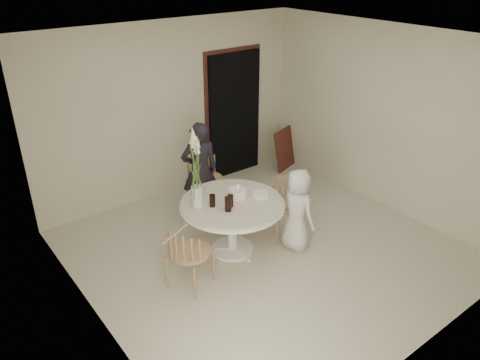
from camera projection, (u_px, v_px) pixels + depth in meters
ground at (265, 249)px, 6.21m from camera, size 4.50×4.50×0.00m
room_shell at (268, 135)px, 5.49m from camera, size 4.50×4.50×4.50m
doorway at (234, 115)px, 7.93m from camera, size 1.00×0.10×2.10m
door_trim at (233, 111)px, 7.93m from camera, size 1.12×0.03×2.22m
table at (232, 210)px, 5.92m from camera, size 1.33×1.33×0.73m
picture_frame at (284, 149)px, 8.37m from camera, size 0.57×0.32×0.72m
chair_far at (201, 171)px, 7.02m from camera, size 0.53×0.57×0.91m
chair_right at (285, 196)px, 6.37m from camera, size 0.53×0.50×0.87m
chair_left at (183, 250)px, 5.23m from camera, size 0.62×0.60×0.86m
girl at (200, 170)px, 6.71m from camera, size 0.61×0.50×1.45m
boy at (297, 210)px, 6.02m from camera, size 0.38×0.56×1.12m
birthday_cake at (238, 193)px, 5.96m from camera, size 0.23×0.23×0.16m
cola_tumbler_a at (228, 205)px, 5.63m from camera, size 0.09×0.09×0.17m
cola_tumbler_b at (228, 204)px, 5.66m from camera, size 0.08×0.08×0.17m
cola_tumbler_c at (212, 201)px, 5.73m from camera, size 0.08×0.08×0.16m
cola_tumbler_d at (230, 201)px, 5.73m from camera, size 0.07×0.07×0.15m
plate_stack at (261, 194)px, 5.99m from camera, size 0.28×0.28×0.05m
flower_vase at (196, 171)px, 5.58m from camera, size 0.14×0.14×1.05m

